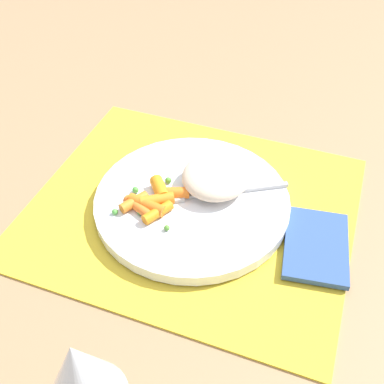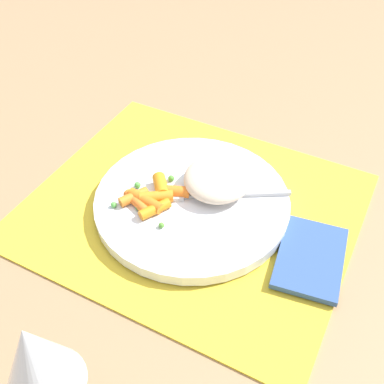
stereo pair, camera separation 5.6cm
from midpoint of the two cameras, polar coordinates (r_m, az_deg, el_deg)
name	(u,v)px [view 2 (the right image)]	position (r m, az deg, el deg)	size (l,w,h in m)	color
ground_plane	(192,209)	(0.64, 2.51, -2.16)	(2.40, 2.40, 0.00)	#997551
placemat	(192,207)	(0.64, 2.52, -1.98)	(0.43, 0.37, 0.01)	gold
plate	(192,202)	(0.63, 2.55, -1.29)	(0.26, 0.26, 0.02)	white
rice_mound	(218,179)	(0.63, 5.69, 1.53)	(0.09, 0.09, 0.03)	beige
carrot_portion	(153,197)	(0.61, -2.15, -0.68)	(0.08, 0.08, 0.02)	orange
pea_scatter	(149,195)	(0.62, -2.73, -0.42)	(0.08, 0.09, 0.01)	#51B442
fork	(205,195)	(0.62, 4.22, -0.53)	(0.17, 0.10, 0.01)	silver
wine_glass	(38,363)	(0.39, -14.22, -19.77)	(0.07, 0.07, 0.17)	silver
napkin	(311,257)	(0.60, 16.92, -7.77)	(0.08, 0.12, 0.01)	#33518C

